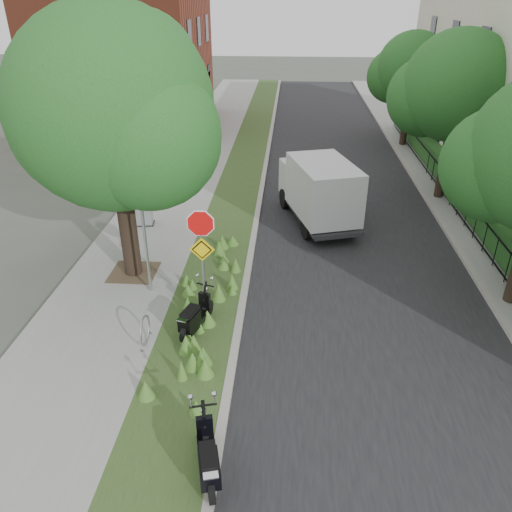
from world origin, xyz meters
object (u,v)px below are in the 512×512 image
(scooter_far, at_px, (209,463))
(scooter_near, at_px, (194,320))
(box_truck, at_px, (319,188))
(utility_cabinet, at_px, (142,211))
(sign_assembly, at_px, (202,243))

(scooter_far, bearing_deg, scooter_near, 103.73)
(scooter_far, distance_m, box_truck, 11.84)
(box_truck, distance_m, utility_cabinet, 6.58)
(sign_assembly, bearing_deg, box_truck, 64.33)
(sign_assembly, xyz_separation_m, scooter_near, (-0.19, -0.68, -1.82))
(scooter_near, xyz_separation_m, box_truck, (3.39, 7.33, 0.86))
(utility_cabinet, bearing_deg, sign_assembly, -60.33)
(sign_assembly, bearing_deg, scooter_near, -105.72)
(sign_assembly, relative_size, scooter_far, 1.92)
(scooter_near, distance_m, box_truck, 8.12)
(sign_assembly, height_order, scooter_far, sign_assembly)
(sign_assembly, bearing_deg, scooter_far, -80.24)
(scooter_far, height_order, box_truck, box_truck)
(sign_assembly, height_order, scooter_near, sign_assembly)
(scooter_far, relative_size, box_truck, 0.34)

